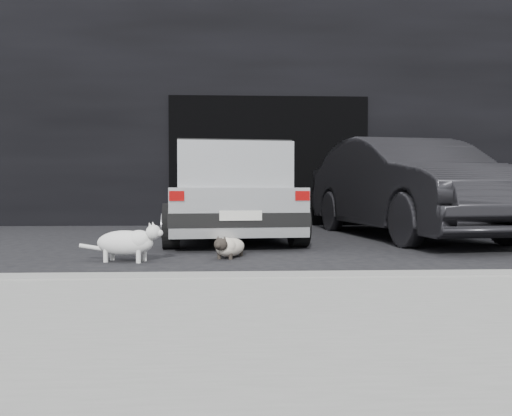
{
  "coord_description": "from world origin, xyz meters",
  "views": [
    {
      "loc": [
        0.29,
        -6.07,
        0.7
      ],
      "look_at": [
        0.54,
        -0.43,
        0.51
      ],
      "focal_mm": 35.0,
      "sensor_mm": 36.0,
      "label": 1
    }
  ],
  "objects_px": {
    "silver_hatchback": "(228,189)",
    "cat_siamese": "(229,247)",
    "second_car": "(408,187)",
    "cat_white": "(129,242)"
  },
  "relations": [
    {
      "from": "silver_hatchback",
      "to": "cat_white",
      "type": "distance_m",
      "value": 2.57
    },
    {
      "from": "cat_white",
      "to": "silver_hatchback",
      "type": "bearing_deg",
      "value": 170.49
    },
    {
      "from": "second_car",
      "to": "cat_white",
      "type": "distance_m",
      "value": 4.44
    },
    {
      "from": "cat_siamese",
      "to": "cat_white",
      "type": "xyz_separation_m",
      "value": [
        -0.99,
        -0.23,
        0.08
      ]
    },
    {
      "from": "silver_hatchback",
      "to": "second_car",
      "type": "bearing_deg",
      "value": -3.1
    },
    {
      "from": "second_car",
      "to": "cat_siamese",
      "type": "bearing_deg",
      "value": -148.71
    },
    {
      "from": "silver_hatchback",
      "to": "cat_siamese",
      "type": "distance_m",
      "value": 2.19
    },
    {
      "from": "cat_siamese",
      "to": "cat_white",
      "type": "relative_size",
      "value": 0.83
    },
    {
      "from": "silver_hatchback",
      "to": "cat_white",
      "type": "bearing_deg",
      "value": -117.76
    },
    {
      "from": "silver_hatchback",
      "to": "cat_siamese",
      "type": "relative_size",
      "value": 5.31
    }
  ]
}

